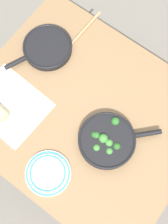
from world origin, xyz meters
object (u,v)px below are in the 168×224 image
object	(u,v)px
skillet_broccoli	(107,140)
skillet_eggs	(47,48)
wooden_spoon	(74,41)
cheese_block	(0,114)
dinner_plate_stack	(48,173)

from	to	relation	value
skillet_broccoli	skillet_eggs	distance (m)	0.58
wooden_spoon	cheese_block	xyz separation A→B (m)	(-0.04, -0.54, 0.01)
skillet_eggs	wooden_spoon	distance (m)	0.15
skillet_broccoli	dinner_plate_stack	size ratio (longest dim) A/B	1.56
skillet_eggs	wooden_spoon	bearing A→B (deg)	169.41
wooden_spoon	cheese_block	distance (m)	0.55
dinner_plate_stack	skillet_eggs	bearing A→B (deg)	128.72
skillet_eggs	dinner_plate_stack	world-z (taller)	skillet_eggs
skillet_broccoli	dinner_plate_stack	distance (m)	0.32
skillet_broccoli	wooden_spoon	distance (m)	0.57
wooden_spoon	dinner_plate_stack	distance (m)	0.71
wooden_spoon	cheese_block	bearing A→B (deg)	-2.78
wooden_spoon	cheese_block	world-z (taller)	cheese_block
dinner_plate_stack	cheese_block	bearing A→B (deg)	166.99
wooden_spoon	dinner_plate_stack	bearing A→B (deg)	29.06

